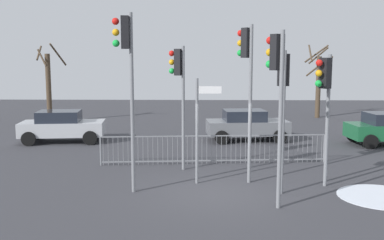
{
  "coord_description": "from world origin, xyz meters",
  "views": [
    {
      "loc": [
        -0.45,
        -12.56,
        3.82
      ],
      "look_at": [
        -0.83,
        3.07,
        1.7
      ],
      "focal_mm": 41.47,
      "sensor_mm": 36.0,
      "label": 1
    }
  ],
  "objects_px": {
    "car_silver_trailing": "(62,126)",
    "bare_tree_left": "(318,81)",
    "direction_sign_post": "(199,125)",
    "bare_tree_centre": "(49,84)",
    "traffic_light_rear_left": "(277,79)",
    "traffic_light_foreground_right": "(179,80)",
    "traffic_light_rear_right": "(283,89)",
    "traffic_light_foreground_left": "(247,68)",
    "traffic_light_mid_right": "(325,91)",
    "traffic_light_mid_left": "(126,63)",
    "car_grey_mid": "(246,125)"
  },
  "relations": [
    {
      "from": "traffic_light_mid_left",
      "to": "bare_tree_centre",
      "type": "height_order",
      "value": "traffic_light_mid_left"
    },
    {
      "from": "traffic_light_foreground_left",
      "to": "direction_sign_post",
      "type": "xyz_separation_m",
      "value": [
        -1.48,
        -0.23,
        -1.74
      ]
    },
    {
      "from": "traffic_light_rear_left",
      "to": "traffic_light_rear_right",
      "type": "bearing_deg",
      "value": 34.3
    },
    {
      "from": "traffic_light_mid_left",
      "to": "direction_sign_post",
      "type": "distance_m",
      "value": 2.95
    },
    {
      "from": "traffic_light_mid_right",
      "to": "direction_sign_post",
      "type": "xyz_separation_m",
      "value": [
        -3.73,
        0.26,
        -1.1
      ]
    },
    {
      "from": "direction_sign_post",
      "to": "car_silver_trailing",
      "type": "height_order",
      "value": "direction_sign_post"
    },
    {
      "from": "traffic_light_foreground_right",
      "to": "car_grey_mid",
      "type": "height_order",
      "value": "traffic_light_foreground_right"
    },
    {
      "from": "direction_sign_post",
      "to": "traffic_light_foreground_right",
      "type": "bearing_deg",
      "value": 112.85
    },
    {
      "from": "traffic_light_rear_right",
      "to": "traffic_light_rear_left",
      "type": "bearing_deg",
      "value": -104.42
    },
    {
      "from": "traffic_light_foreground_left",
      "to": "traffic_light_rear_right",
      "type": "bearing_deg",
      "value": -97.12
    },
    {
      "from": "car_grey_mid",
      "to": "bare_tree_left",
      "type": "xyz_separation_m",
      "value": [
        5.58,
        8.78,
        1.64
      ]
    },
    {
      "from": "traffic_light_rear_left",
      "to": "direction_sign_post",
      "type": "bearing_deg",
      "value": 93.77
    },
    {
      "from": "direction_sign_post",
      "to": "bare_tree_centre",
      "type": "height_order",
      "value": "bare_tree_centre"
    },
    {
      "from": "traffic_light_foreground_right",
      "to": "traffic_light_mid_left",
      "type": "xyz_separation_m",
      "value": [
        -1.33,
        -2.75,
        0.59
      ]
    },
    {
      "from": "traffic_light_mid_left",
      "to": "direction_sign_post",
      "type": "height_order",
      "value": "traffic_light_mid_left"
    },
    {
      "from": "traffic_light_foreground_right",
      "to": "traffic_light_rear_right",
      "type": "relative_size",
      "value": 1.05
    },
    {
      "from": "traffic_light_rear_left",
      "to": "direction_sign_post",
      "type": "distance_m",
      "value": 3.31
    },
    {
      "from": "traffic_light_foreground_left",
      "to": "bare_tree_left",
      "type": "distance_m",
      "value": 17.24
    },
    {
      "from": "traffic_light_mid_right",
      "to": "traffic_light_rear_left",
      "type": "distance_m",
      "value": 2.6
    },
    {
      "from": "traffic_light_foreground_right",
      "to": "traffic_light_rear_right",
      "type": "xyz_separation_m",
      "value": [
        3.08,
        -2.65,
        -0.15
      ]
    },
    {
      "from": "bare_tree_centre",
      "to": "traffic_light_mid_right",
      "type": "bearing_deg",
      "value": -46.56
    },
    {
      "from": "traffic_light_foreground_right",
      "to": "traffic_light_mid_right",
      "type": "bearing_deg",
      "value": -97.24
    },
    {
      "from": "traffic_light_foreground_right",
      "to": "bare_tree_left",
      "type": "relative_size",
      "value": 0.89
    },
    {
      "from": "bare_tree_left",
      "to": "traffic_light_foreground_left",
      "type": "bearing_deg",
      "value": -111.53
    },
    {
      "from": "bare_tree_left",
      "to": "bare_tree_centre",
      "type": "height_order",
      "value": "bare_tree_left"
    },
    {
      "from": "traffic_light_mid_left",
      "to": "bare_tree_left",
      "type": "distance_m",
      "value": 19.85
    },
    {
      "from": "traffic_light_foreground_right",
      "to": "car_silver_trailing",
      "type": "height_order",
      "value": "traffic_light_foreground_right"
    },
    {
      "from": "traffic_light_mid_left",
      "to": "car_grey_mid",
      "type": "bearing_deg",
      "value": -36.45
    },
    {
      "from": "traffic_light_mid_left",
      "to": "bare_tree_centre",
      "type": "bearing_deg",
      "value": 17.01
    },
    {
      "from": "car_silver_trailing",
      "to": "bare_tree_centre",
      "type": "xyz_separation_m",
      "value": [
        -2.87,
        6.63,
        1.57
      ]
    },
    {
      "from": "traffic_light_foreground_left",
      "to": "traffic_light_foreground_right",
      "type": "height_order",
      "value": "traffic_light_foreground_left"
    },
    {
      "from": "traffic_light_rear_right",
      "to": "car_silver_trailing",
      "type": "xyz_separation_m",
      "value": [
        -8.85,
        7.75,
        -2.23
      ]
    },
    {
      "from": "direction_sign_post",
      "to": "car_silver_trailing",
      "type": "relative_size",
      "value": 0.82
    },
    {
      "from": "car_silver_trailing",
      "to": "traffic_light_rear_left",
      "type": "bearing_deg",
      "value": -53.66
    },
    {
      "from": "traffic_light_foreground_right",
      "to": "direction_sign_post",
      "type": "bearing_deg",
      "value": -141.15
    },
    {
      "from": "traffic_light_mid_left",
      "to": "direction_sign_post",
      "type": "relative_size",
      "value": 1.57
    },
    {
      "from": "traffic_light_rear_left",
      "to": "car_silver_trailing",
      "type": "xyz_separation_m",
      "value": [
        -8.46,
        9.05,
        -2.57
      ]
    },
    {
      "from": "traffic_light_mid_right",
      "to": "bare_tree_centre",
      "type": "relative_size",
      "value": 0.83
    },
    {
      "from": "bare_tree_centre",
      "to": "traffic_light_mid_left",
      "type": "bearing_deg",
      "value": -63.25
    },
    {
      "from": "car_silver_trailing",
      "to": "bare_tree_left",
      "type": "xyz_separation_m",
      "value": [
        14.25,
        9.34,
        1.64
      ]
    },
    {
      "from": "traffic_light_mid_left",
      "to": "traffic_light_rear_left",
      "type": "height_order",
      "value": "traffic_light_mid_left"
    },
    {
      "from": "bare_tree_left",
      "to": "bare_tree_centre",
      "type": "xyz_separation_m",
      "value": [
        -17.12,
        -2.71,
        -0.07
      ]
    },
    {
      "from": "traffic_light_foreground_right",
      "to": "traffic_light_foreground_left",
      "type": "bearing_deg",
      "value": -108.0
    },
    {
      "from": "traffic_light_mid_right",
      "to": "traffic_light_foreground_right",
      "type": "distance_m",
      "value": 4.88
    },
    {
      "from": "direction_sign_post",
      "to": "bare_tree_centre",
      "type": "distance_m",
      "value": 16.44
    },
    {
      "from": "traffic_light_foreground_left",
      "to": "bare_tree_left",
      "type": "height_order",
      "value": "traffic_light_foreground_left"
    },
    {
      "from": "traffic_light_rear_left",
      "to": "bare_tree_centre",
      "type": "height_order",
      "value": "bare_tree_centre"
    },
    {
      "from": "traffic_light_foreground_right",
      "to": "bare_tree_centre",
      "type": "bearing_deg",
      "value": 54.02
    },
    {
      "from": "traffic_light_mid_left",
      "to": "traffic_light_mid_right",
      "type": "bearing_deg",
      "value": -92.81
    },
    {
      "from": "direction_sign_post",
      "to": "car_grey_mid",
      "type": "xyz_separation_m",
      "value": [
        2.21,
        7.45,
        -1.06
      ]
    }
  ]
}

